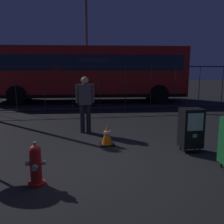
{
  "coord_description": "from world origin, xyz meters",
  "views": [
    {
      "loc": [
        -0.63,
        -4.69,
        1.97
      ],
      "look_at": [
        0.3,
        1.2,
        0.9
      ],
      "focal_mm": 41.14,
      "sensor_mm": 36.0,
      "label": 1
    }
  ],
  "objects_px": {
    "newspaper_box_primary": "(191,128)",
    "pedestrian": "(85,101)",
    "street_light_far_left": "(86,32)",
    "traffic_cone": "(107,135)",
    "bus_near": "(89,71)",
    "fire_hydrant": "(36,165)"
  },
  "relations": [
    {
      "from": "fire_hydrant",
      "to": "pedestrian",
      "type": "distance_m",
      "value": 3.55
    },
    {
      "from": "newspaper_box_primary",
      "to": "street_light_far_left",
      "type": "bearing_deg",
      "value": 100.98
    },
    {
      "from": "newspaper_box_primary",
      "to": "pedestrian",
      "type": "relative_size",
      "value": 0.61
    },
    {
      "from": "pedestrian",
      "to": "traffic_cone",
      "type": "relative_size",
      "value": 3.15
    },
    {
      "from": "traffic_cone",
      "to": "bus_near",
      "type": "height_order",
      "value": "bus_near"
    },
    {
      "from": "bus_near",
      "to": "traffic_cone",
      "type": "bearing_deg",
      "value": -86.47
    },
    {
      "from": "fire_hydrant",
      "to": "traffic_cone",
      "type": "xyz_separation_m",
      "value": [
        1.48,
        2.01,
        -0.09
      ]
    },
    {
      "from": "traffic_cone",
      "to": "street_light_far_left",
      "type": "relative_size",
      "value": 0.08
    },
    {
      "from": "fire_hydrant",
      "to": "street_light_far_left",
      "type": "xyz_separation_m",
      "value": [
        1.51,
        10.54,
        3.49
      ]
    },
    {
      "from": "fire_hydrant",
      "to": "pedestrian",
      "type": "relative_size",
      "value": 0.45
    },
    {
      "from": "pedestrian",
      "to": "newspaper_box_primary",
      "type": "bearing_deg",
      "value": -42.83
    },
    {
      "from": "fire_hydrant",
      "to": "bus_near",
      "type": "height_order",
      "value": "bus_near"
    },
    {
      "from": "pedestrian",
      "to": "traffic_cone",
      "type": "height_order",
      "value": "pedestrian"
    },
    {
      "from": "fire_hydrant",
      "to": "newspaper_box_primary",
      "type": "bearing_deg",
      "value": 20.01
    },
    {
      "from": "pedestrian",
      "to": "bus_near",
      "type": "relative_size",
      "value": 0.16
    },
    {
      "from": "street_light_far_left",
      "to": "newspaper_box_primary",
      "type": "bearing_deg",
      "value": -79.02
    },
    {
      "from": "newspaper_box_primary",
      "to": "pedestrian",
      "type": "distance_m",
      "value": 3.17
    },
    {
      "from": "pedestrian",
      "to": "street_light_far_left",
      "type": "relative_size",
      "value": 0.25
    },
    {
      "from": "pedestrian",
      "to": "street_light_far_left",
      "type": "xyz_separation_m",
      "value": [
        0.5,
        7.19,
        2.89
      ]
    },
    {
      "from": "fire_hydrant",
      "to": "newspaper_box_primary",
      "type": "relative_size",
      "value": 0.73
    },
    {
      "from": "newspaper_box_primary",
      "to": "pedestrian",
      "type": "xyz_separation_m",
      "value": [
        -2.31,
        2.14,
        0.38
      ]
    },
    {
      "from": "pedestrian",
      "to": "street_light_far_left",
      "type": "height_order",
      "value": "street_light_far_left"
    }
  ]
}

